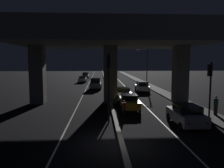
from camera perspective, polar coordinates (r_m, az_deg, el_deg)
ground_plane at (r=13.46m, az=2.31°, el=-15.08°), size 200.00×200.00×0.00m
lane_line_left_inner at (r=47.81m, az=-6.11°, el=0.06°), size 0.12×126.00×0.00m
lane_line_right_inner at (r=48.00m, az=2.69°, el=0.11°), size 0.12×126.00×0.00m
median_divider at (r=47.75m, az=-1.70°, el=0.22°), size 0.30×126.00×0.24m
sidewalk_right at (r=41.93m, az=10.26°, el=-0.73°), size 2.02×126.00×0.13m
elevated_overpass at (r=25.65m, az=-0.45°, el=11.77°), size 21.38×13.29×9.76m
traffic_light_left_of_median at (r=16.99m, az=-0.92°, el=2.21°), size 0.30×0.49×5.49m
traffic_light_right_of_median at (r=19.17m, az=24.23°, el=0.74°), size 0.30×0.49×4.79m
street_lamp at (r=43.75m, az=8.70°, el=5.19°), size 2.30×0.32×7.26m
car_silver_lead at (r=17.62m, az=18.78°, el=-7.59°), size 2.00×4.15×1.59m
car_taxi_yellow_second at (r=22.19m, az=4.49°, el=-4.60°), size 1.99×4.67×1.53m
car_white_third at (r=28.13m, az=2.75°, el=-2.35°), size 2.04×4.82×1.53m
car_white_fourth at (r=35.72m, az=7.90°, el=-0.58°), size 1.93×4.09×1.63m
car_grey_lead_oncoming at (r=38.43m, az=-4.28°, el=0.11°), size 2.15×4.20×1.89m
car_white_second_oncoming at (r=51.21m, az=-7.71°, el=1.24°), size 1.90×4.13×1.44m
car_white_third_oncoming at (r=62.28m, az=-6.89°, el=2.21°), size 1.98×4.12×1.74m
motorcycle_black_filtering_near at (r=19.09m, az=3.14°, el=-6.76°), size 0.34×1.82×1.51m
motorcycle_white_filtering_mid at (r=24.37m, az=1.38°, el=-4.09°), size 0.32×1.79×1.39m
motorcycle_blue_filtering_far at (r=29.75m, az=0.37°, el=-2.27°), size 0.32×1.91×1.41m
pedestrian_on_sidewalk at (r=21.39m, az=25.48°, el=-5.10°), size 0.38×0.38×1.66m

